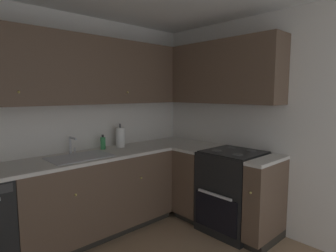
{
  "coord_description": "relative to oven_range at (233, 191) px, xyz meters",
  "views": [
    {
      "loc": [
        -1.05,
        -1.31,
        1.58
      ],
      "look_at": [
        1.0,
        0.88,
        1.23
      ],
      "focal_mm": 29.87,
      "sensor_mm": 36.0,
      "label": 1
    }
  ],
  "objects": [
    {
      "name": "wall_back",
      "position": [
        -1.61,
        1.31,
        0.76
      ],
      "size": [
        3.89,
        0.05,
        2.45
      ],
      "primitive_type": "cube",
      "color": "silver",
      "rests_on": "ground_plane"
    },
    {
      "name": "wall_right",
      "position": [
        0.31,
        -0.45,
        0.76
      ],
      "size": [
        0.05,
        3.56,
        2.45
      ],
      "primitive_type": "cube",
      "color": "silver",
      "rests_on": "ground_plane"
    },
    {
      "name": "lower_cabinets_back",
      "position": [
        -1.19,
        0.98,
        -0.02
      ],
      "size": [
        1.75,
        0.62,
        0.88
      ],
      "color": "brown",
      "rests_on": "ground_plane"
    },
    {
      "name": "countertop_back",
      "position": [
        -1.19,
        0.98,
        0.43
      ],
      "size": [
        2.95,
        0.6,
        0.03
      ],
      "primitive_type": "cube",
      "color": "beige",
      "rests_on": "lower_cabinets_back"
    },
    {
      "name": "lower_cabinets_right",
      "position": [
        -0.02,
        0.18,
        -0.02
      ],
      "size": [
        0.62,
        1.19,
        0.88
      ],
      "color": "brown",
      "rests_on": "ground_plane"
    },
    {
      "name": "countertop_right",
      "position": [
        -0.02,
        0.18,
        0.43
      ],
      "size": [
        0.6,
        1.19,
        0.03
      ],
      "color": "beige",
      "rests_on": "lower_cabinets_right"
    },
    {
      "name": "oven_range",
      "position": [
        0.0,
        0.0,
        0.0
      ],
      "size": [
        0.68,
        0.62,
        1.06
      ],
      "color": "black",
      "rests_on": "ground_plane"
    },
    {
      "name": "upper_cabinets_back",
      "position": [
        -1.35,
        1.12,
        1.36
      ],
      "size": [
        2.63,
        0.34,
        0.73
      ],
      "color": "brown"
    },
    {
      "name": "upper_cabinets_right",
      "position": [
        0.12,
        0.41,
        1.36
      ],
      "size": [
        0.32,
        1.74,
        0.73
      ],
      "color": "brown"
    },
    {
      "name": "sink",
      "position": [
        -1.39,
        0.95,
        0.41
      ],
      "size": [
        0.62,
        0.4,
        0.1
      ],
      "color": "#B7B7BC",
      "rests_on": "countertop_back"
    },
    {
      "name": "faucet",
      "position": [
        -1.38,
        1.16,
        0.57
      ],
      "size": [
        0.07,
        0.16,
        0.19
      ],
      "color": "silver",
      "rests_on": "countertop_back"
    },
    {
      "name": "soap_bottle",
      "position": [
        -1.0,
        1.16,
        0.52
      ],
      "size": [
        0.06,
        0.06,
        0.18
      ],
      "color": "#338C4C",
      "rests_on": "countertop_back"
    },
    {
      "name": "paper_towel_roll",
      "position": [
        -0.77,
        1.14,
        0.57
      ],
      "size": [
        0.11,
        0.11,
        0.3
      ],
      "color": "white",
      "rests_on": "countertop_back"
    }
  ]
}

